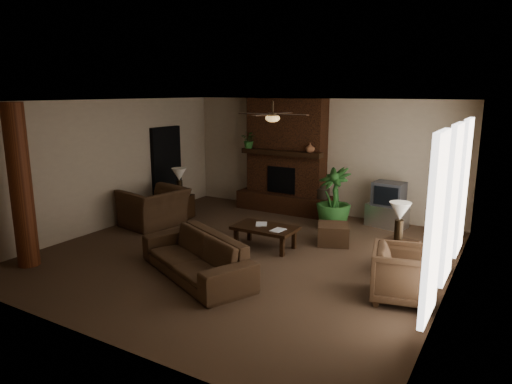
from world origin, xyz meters
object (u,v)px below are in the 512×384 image
Objects in this scene: log_column at (21,186)px; floor_plant at (333,212)px; armchair_left at (154,201)px; lamp_left at (179,176)px; armchair_right at (403,272)px; lamp_right at (400,214)px; tv_stand at (387,216)px; sofa at (196,249)px; coffee_table at (265,229)px; floor_vase at (322,199)px; side_table_left at (181,207)px; ottoman at (333,234)px; side_table_right at (398,257)px.

log_column reaches higher than floor_plant.
lamp_left reaches higher than armchair_left.
lamp_right is at bearing 4.79° from armchair_right.
armchair_right is at bearing -72.16° from lamp_right.
lamp_right is at bearing -59.10° from tv_stand.
tv_stand is at bearing 90.62° from sofa.
armchair_left is 1.08× the size of coffee_table.
log_column is 3.16m from sofa.
floor_vase is 1.40× the size of side_table_left.
log_column reaches higher than lamp_right.
floor_plant is (-2.17, 2.87, -0.06)m from armchair_right.
coffee_table is at bearing -139.38° from ottoman.
floor_plant reaches higher than side_table_left.
sofa reaches higher than armchair_right.
log_column is at bearing -94.48° from lamp_left.
side_table_right is at bearing 27.31° from log_column.
tv_stand is at bearing 129.75° from armchair_left.
lamp_left is at bearing -163.75° from floor_plant.
log_column reaches higher than side_table_right.
armchair_right is at bearing -18.01° from side_table_left.
armchair_left is 4.04m from ottoman.
floor_plant is at bearing -53.94° from floor_vase.
side_table_right is (-0.30, 1.02, -0.16)m from armchair_right.
armchair_left is 5.41m from side_table_right.
coffee_table is 2.18× the size of side_table_left.
sofa is at bearing -117.00° from ottoman.
ottoman is 2.06m from floor_vase.
armchair_left is 1.99× the size of lamp_right.
floor_plant is at bearing -130.84° from tv_stand.
lamp_left is at bearing 158.22° from sofa.
floor_plant is (3.54, 1.84, -0.19)m from armchair_left.
sofa is at bearing -99.87° from coffee_table.
log_column is at bearing -152.37° from lamp_right.
lamp_left is (-4.47, -1.75, 0.75)m from tv_stand.
log_column reaches higher than ottoman.
ottoman is 0.92× the size of lamp_left.
tv_stand is (1.64, 2.63, -0.12)m from coffee_table.
lamp_right is (5.60, 2.93, -0.40)m from log_column.
side_table_right reaches higher than tv_stand.
lamp_right is at bearing 100.34° from armchair_left.
log_column is 4.31× the size of lamp_right.
sofa is at bearing 21.34° from log_column.
log_column is 4.31× the size of lamp_left.
lamp_left is at bearing 171.34° from lamp_right.
coffee_table is 0.89× the size of floor_plant.
armchair_left is (0.23, 2.91, -0.83)m from log_column.
lamp_left reaches higher than side_table_left.
armchair_right is 2.98m from coffee_table.
lamp_right reaches higher than ottoman.
lamp_right is (2.79, 1.83, 0.54)m from sofa.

